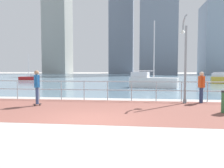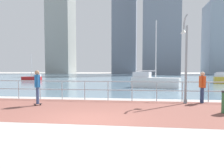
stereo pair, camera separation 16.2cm
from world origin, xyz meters
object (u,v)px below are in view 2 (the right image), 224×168
lamppost (185,55)px  bystander (202,85)px  skateboarder (37,84)px  sailboat_blue (154,81)px  sailboat_yellow (32,78)px

lamppost → bystander: bearing=4.5°
skateboarder → sailboat_blue: (6.36, 12.02, -0.43)m
skateboarder → sailboat_blue: 13.61m
lamppost → sailboat_yellow: size_ratio=1.08×
lamppost → sailboat_yellow: lamppost is taller
lamppost → sailboat_blue: 10.38m
bystander → sailboat_blue: size_ratio=0.25×
sailboat_blue → sailboat_yellow: sailboat_blue is taller
bystander → sailboat_yellow: (-21.03, 21.79, -0.58)m
bystander → sailboat_yellow: bearing=134.0°
lamppost → bystander: (0.93, 0.07, -1.60)m
bystander → lamppost: bearing=-175.5°
skateboarder → sailboat_yellow: size_ratio=0.40×
lamppost → sailboat_blue: sailboat_blue is taller
sailboat_blue → sailboat_yellow: size_ratio=1.52×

